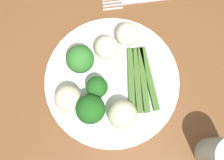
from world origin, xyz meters
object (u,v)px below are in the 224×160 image
object	(u,v)px
broccoli_front_left	(80,59)
water_glass	(221,155)
broccoli_right	(97,87)
cauliflower_near_fork	(68,98)
asparagus_bundle	(140,80)
broccoli_near_center	(91,109)
cauliflower_edge	(107,48)
dining_table	(99,66)
plate	(112,81)
cauliflower_back	(122,115)
fork	(137,1)
cauliflower_mid	(128,34)

from	to	relation	value
broccoli_front_left	water_glass	world-z (taller)	water_glass
broccoli_right	cauliflower_near_fork	distance (m)	0.06
asparagus_bundle	broccoli_near_center	bearing A→B (deg)	-60.96
asparagus_bundle	water_glass	xyz separation A→B (m)	(-0.14, -0.15, 0.04)
cauliflower_edge	water_glass	bearing A→B (deg)	-131.75
dining_table	plate	size ratio (longest dim) A/B	4.13
cauliflower_back	fork	bearing A→B (deg)	-4.67
cauliflower_near_fork	broccoli_near_center	bearing A→B (deg)	-113.25
broccoli_right	water_glass	size ratio (longest dim) A/B	0.46
fork	cauliflower_back	bearing A→B (deg)	74.85
dining_table	broccoli_near_center	bearing A→B (deg)	-179.96
cauliflower_edge	fork	xyz separation A→B (m)	(0.13, -0.06, -0.04)
plate	broccoli_near_center	size ratio (longest dim) A/B	4.05
asparagus_bundle	cauliflower_edge	distance (m)	0.10
broccoli_near_center	fork	world-z (taller)	broccoli_near_center
plate	cauliflower_near_fork	xyz separation A→B (m)	(-0.05, 0.08, 0.03)
cauliflower_edge	fork	distance (m)	0.15
fork	cauliflower_mid	bearing A→B (deg)	68.49
dining_table	cauliflower_near_fork	bearing A→B (deg)	157.06
broccoli_front_left	cauliflower_back	bearing A→B (deg)	-138.96
fork	water_glass	world-z (taller)	water_glass
cauliflower_mid	broccoli_right	bearing A→B (deg)	154.64
dining_table	water_glass	size ratio (longest dim) A/B	10.07
dining_table	cauliflower_near_fork	size ratio (longest dim) A/B	21.50
plate	water_glass	xyz separation A→B (m)	(-0.14, -0.21, 0.05)
plate	cauliflower_near_fork	distance (m)	0.10
fork	cauliflower_near_fork	bearing A→B (deg)	51.07
plate	cauliflower_near_fork	size ratio (longest dim) A/B	5.20
broccoli_right	cauliflower_back	bearing A→B (deg)	-133.71
dining_table	cauliflower_back	xyz separation A→B (m)	(-0.14, -0.06, 0.15)
broccoli_right	cauliflower_back	world-z (taller)	cauliflower_back
broccoli_right	broccoli_front_left	bearing A→B (deg)	35.03
dining_table	fork	xyz separation A→B (m)	(0.13, -0.08, 0.11)
cauliflower_near_fork	cauliflower_edge	bearing A→B (deg)	-32.22
cauliflower_back	cauliflower_edge	bearing A→B (deg)	16.33
cauliflower_mid	cauliflower_edge	distance (m)	0.05
cauliflower_edge	cauliflower_back	bearing A→B (deg)	-163.67
broccoli_near_center	water_glass	size ratio (longest dim) A/B	0.60
broccoli_front_left	cauliflower_near_fork	distance (m)	0.08
cauliflower_back	broccoli_right	bearing A→B (deg)	46.29
asparagus_bundle	fork	bearing A→B (deg)	176.05
broccoli_front_left	cauliflower_near_fork	size ratio (longest dim) A/B	1.28
asparagus_bundle	cauliflower_back	size ratio (longest dim) A/B	2.45
dining_table	broccoli_right	world-z (taller)	broccoli_right
cauliflower_back	water_glass	world-z (taller)	water_glass
water_glass	broccoli_near_center	bearing A→B (deg)	74.08
dining_table	cauliflower_mid	world-z (taller)	cauliflower_mid
cauliflower_mid	cauliflower_edge	world-z (taller)	same
asparagus_bundle	broccoli_front_left	xyz separation A→B (m)	(0.03, 0.12, 0.03)
cauliflower_back	cauliflower_edge	world-z (taller)	cauliflower_back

